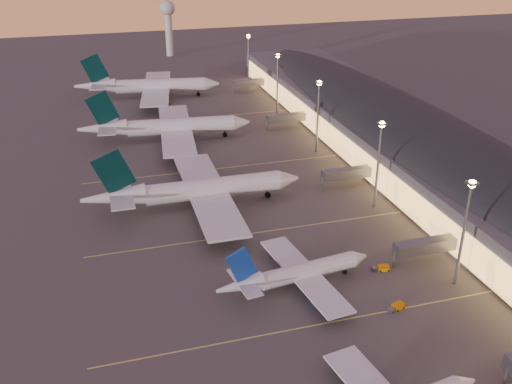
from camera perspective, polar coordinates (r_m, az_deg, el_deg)
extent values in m
plane|color=#3E3C39|center=(123.68, 5.05, -11.74)|extent=(700.00, 700.00, 0.00)
cone|color=silver|center=(108.20, 20.22, -17.54)|extent=(4.33, 4.50, 3.96)
cylinder|color=silver|center=(129.98, 5.26, -7.80)|extent=(23.44, 6.88, 3.94)
cone|color=silver|center=(136.12, 10.27, -6.46)|extent=(4.21, 4.38, 3.94)
cone|color=silver|center=(123.65, -1.68, -9.35)|extent=(10.86, 5.25, 3.94)
cube|color=silver|center=(129.90, 4.81, -8.16)|extent=(10.93, 33.74, 0.43)
cylinder|color=#153D9D|center=(136.29, 3.62, -7.01)|extent=(5.56, 3.60, 2.95)
cylinder|color=#153D9D|center=(125.79, 6.68, -10.26)|extent=(5.56, 3.60, 2.95)
cube|color=#153D9D|center=(120.97, -1.48, -7.31)|extent=(7.23, 1.51, 8.54)
cube|color=silver|center=(123.70, -1.13, -8.99)|extent=(5.24, 12.32, 0.28)
cylinder|color=black|center=(135.79, 8.85, -7.80)|extent=(0.35, 0.35, 1.55)
cylinder|color=black|center=(135.91, 8.85, -7.88)|extent=(1.18, 0.83, 1.10)
cylinder|color=black|center=(132.75, 3.93, -8.38)|extent=(0.35, 0.35, 1.55)
cylinder|color=black|center=(132.87, 3.93, -8.46)|extent=(1.18, 0.83, 1.10)
cylinder|color=black|center=(128.77, 5.06, -9.62)|extent=(0.35, 0.35, 1.55)
cylinder|color=black|center=(128.90, 5.06, -9.70)|extent=(1.18, 0.83, 1.10)
cylinder|color=silver|center=(164.12, -4.25, 0.43)|extent=(38.81, 6.14, 5.86)
cone|color=silver|center=(169.51, 3.21, 1.31)|extent=(6.30, 5.91, 5.86)
cone|color=silver|center=(161.28, -14.08, -0.51)|extent=(17.55, 5.99, 5.86)
cube|color=silver|center=(164.24, -4.88, 0.03)|extent=(11.66, 56.75, 0.64)
cylinder|color=#5B5E63|center=(176.41, -5.26, 1.17)|extent=(8.79, 4.46, 4.40)
cylinder|color=#5B5E63|center=(154.41, -3.48, -2.50)|extent=(8.79, 4.46, 4.40)
cube|color=black|center=(158.21, -14.06, 2.00)|extent=(11.57, 0.96, 13.01)
cube|color=silver|center=(160.93, -13.37, -0.14)|extent=(6.40, 20.45, 0.41)
cylinder|color=black|center=(169.47, 1.18, -0.19)|extent=(0.47, 0.47, 2.35)
cylinder|color=black|center=(169.63, 1.18, -0.30)|extent=(1.65, 1.04, 1.64)
cylinder|color=black|center=(169.02, -5.53, -0.39)|extent=(0.47, 0.47, 2.35)
cylinder|color=black|center=(169.17, -5.53, -0.50)|extent=(1.65, 1.04, 1.64)
cylinder|color=black|center=(161.77, -4.99, -1.61)|extent=(0.47, 0.47, 2.35)
cylinder|color=black|center=(161.93, -4.98, -1.72)|extent=(1.65, 1.04, 1.64)
cylinder|color=silver|center=(216.07, -7.52, 6.58)|extent=(39.68, 9.99, 5.94)
cone|color=silver|center=(218.15, -1.49, 6.98)|extent=(6.92, 6.57, 5.94)
cone|color=silver|center=(216.60, -15.11, 6.16)|extent=(18.26, 7.75, 5.94)
cube|color=silver|center=(216.34, -8.01, 6.28)|extent=(17.31, 58.29, 0.65)
cylinder|color=#5B5E63|center=(228.98, -7.83, 6.85)|extent=(9.28, 5.35, 4.45)
cylinder|color=#5B5E63|center=(205.18, -7.43, 4.64)|extent=(9.28, 5.35, 4.45)
cube|color=black|center=(214.21, -15.11, 8.11)|extent=(11.74, 2.10, 13.18)
cube|color=silver|center=(216.13, -14.57, 6.43)|extent=(8.45, 21.22, 0.42)
cylinder|color=black|center=(218.70, -3.12, 5.84)|extent=(0.52, 0.52, 2.38)
cylinder|color=black|center=(218.82, -3.12, 5.75)|extent=(1.76, 1.21, 1.66)
cylinder|color=black|center=(221.25, -8.34, 5.84)|extent=(0.52, 0.52, 2.38)
cylinder|color=black|center=(221.37, -8.34, 5.75)|extent=(1.76, 1.21, 1.66)
cylinder|color=black|center=(213.43, -8.24, 5.10)|extent=(0.52, 0.52, 2.38)
cylinder|color=black|center=(213.55, -8.23, 5.02)|extent=(1.76, 1.21, 1.66)
cylinder|color=silver|center=(272.31, -9.52, 10.47)|extent=(41.42, 12.69, 6.19)
cone|color=silver|center=(272.27, -4.43, 10.74)|extent=(7.51, 7.17, 6.19)
cone|color=silver|center=(275.08, -15.81, 10.18)|extent=(19.25, 9.08, 6.19)
cube|color=silver|center=(272.69, -9.92, 10.22)|extent=(21.34, 61.00, 0.68)
cylinder|color=#5B5E63|center=(285.88, -9.53, 10.52)|extent=(9.87, 6.07, 4.64)
cylinder|color=#5B5E63|center=(260.51, -9.70, 9.04)|extent=(9.87, 6.07, 4.64)
cube|color=black|center=(273.06, -15.82, 11.81)|extent=(12.21, 2.88, 13.74)
cube|color=silver|center=(274.51, -15.37, 10.40)|extent=(9.98, 22.33, 0.43)
cylinder|color=black|center=(273.21, -5.80, 9.79)|extent=(0.57, 0.57, 2.48)
cylinder|color=black|center=(273.31, -5.80, 9.72)|extent=(1.89, 1.35, 1.73)
cylinder|color=black|center=(277.79, -10.12, 9.79)|extent=(0.57, 0.57, 2.48)
cylinder|color=black|center=(277.89, -10.11, 9.72)|extent=(1.89, 1.35, 1.73)
cylinder|color=black|center=(269.45, -10.19, 9.30)|extent=(0.57, 0.57, 2.48)
cylinder|color=black|center=(269.55, -10.18, 9.22)|extent=(1.89, 1.35, 1.73)
cube|color=#4C4C51|center=(203.51, 14.26, 4.99)|extent=(40.00, 255.00, 12.00)
ellipsoid|color=black|center=(201.56, 14.44, 6.58)|extent=(39.00, 253.00, 10.92)
cube|color=#F3AD5A|center=(194.78, 9.04, 4.23)|extent=(0.40, 244.80, 8.00)
cylinder|color=slate|center=(114.18, 23.70, -16.52)|extent=(0.70, 0.70, 4.40)
cube|color=#5B5E63|center=(142.41, 16.59, -5.19)|extent=(16.00, 3.20, 3.00)
cylinder|color=slate|center=(139.74, 13.68, -6.54)|extent=(0.70, 0.70, 4.40)
cube|color=#5B5E63|center=(177.23, 9.07, 1.85)|extent=(16.00, 3.20, 3.00)
cylinder|color=slate|center=(175.09, 6.64, 0.88)|extent=(0.70, 0.70, 4.40)
cube|color=#5B5E63|center=(226.53, 3.06, 7.43)|extent=(16.00, 3.20, 3.00)
cylinder|color=slate|center=(224.86, 1.11, 6.71)|extent=(0.70, 0.70, 4.40)
cube|color=#5B5E63|center=(277.86, -0.76, 10.88)|extent=(16.00, 3.20, 3.00)
cylinder|color=slate|center=(276.50, -2.39, 10.30)|extent=(0.70, 0.70, 4.40)
cylinder|color=slate|center=(132.63, 19.99, -4.13)|extent=(0.70, 0.70, 25.00)
cube|color=slate|center=(127.17, 20.83, 0.86)|extent=(2.20, 2.20, 0.50)
sphere|color=#FFC45A|center=(127.25, 20.82, 0.78)|extent=(1.80, 1.80, 1.80)
cylinder|color=slate|center=(162.73, 12.09, 2.46)|extent=(0.70, 0.70, 25.00)
cube|color=slate|center=(158.32, 12.50, 6.69)|extent=(2.20, 2.20, 0.50)
sphere|color=#FFC45A|center=(158.38, 12.50, 6.62)|extent=(1.80, 1.80, 1.80)
cylinder|color=slate|center=(200.77, 6.19, 7.32)|extent=(0.70, 0.70, 25.00)
cube|color=slate|center=(197.21, 6.36, 10.83)|extent=(2.20, 2.20, 0.50)
sphere|color=#FFC45A|center=(197.26, 6.36, 10.78)|extent=(1.80, 1.80, 1.80)
cylinder|color=slate|center=(241.22, 2.15, 10.56)|extent=(0.70, 0.70, 25.00)
cube|color=slate|center=(238.26, 2.20, 13.51)|extent=(2.20, 2.20, 0.50)
sphere|color=#FFC45A|center=(238.30, 2.20, 13.46)|extent=(1.80, 1.80, 1.80)
cylinder|color=slate|center=(283.04, -0.76, 12.82)|extent=(0.70, 0.70, 25.00)
cube|color=slate|center=(280.53, -0.78, 15.35)|extent=(2.20, 2.20, 0.50)
sphere|color=#FFC45A|center=(280.56, -0.78, 15.31)|extent=(1.80, 1.80, 1.80)
cylinder|color=silver|center=(359.68, -8.69, 15.36)|extent=(4.40, 4.40, 26.00)
sphere|color=silver|center=(357.41, -8.85, 17.73)|extent=(9.00, 9.00, 9.00)
cube|color=#D8C659|center=(120.04, 5.92, -13.11)|extent=(90.00, 0.36, 0.00)
cube|color=#D8C659|center=(151.33, 0.33, -4.05)|extent=(90.00, 0.36, 0.00)
cube|color=#D8C659|center=(190.47, -3.52, 2.38)|extent=(90.00, 0.36, 0.00)
cube|color=#D8C659|center=(241.10, -6.50, 7.31)|extent=(90.00, 0.36, 0.00)
cube|color=orange|center=(138.91, 12.62, -7.41)|extent=(2.87, 2.05, 1.21)
cube|color=#5B5E63|center=(138.39, 11.83, -7.54)|extent=(1.75, 1.66, 0.88)
cylinder|color=black|center=(140.06, 12.89, -7.32)|extent=(0.51, 0.27, 0.48)
cylinder|color=black|center=(138.77, 13.10, -7.68)|extent=(0.51, 0.27, 0.48)
cylinder|color=black|center=(139.45, 12.11, -7.39)|extent=(0.51, 0.27, 0.48)
cylinder|color=black|center=(138.15, 12.32, -7.75)|extent=(0.51, 0.27, 0.48)
cube|color=orange|center=(127.17, 14.02, -11.01)|extent=(2.92, 2.33, 1.17)
cube|color=#5B5E63|center=(126.05, 13.42, -11.40)|extent=(1.85, 1.78, 0.85)
cylinder|color=black|center=(128.38, 14.03, -10.81)|extent=(0.50, 0.33, 0.47)
cylinder|color=black|center=(127.59, 14.57, -11.14)|extent=(0.50, 0.33, 0.47)
cylinder|color=black|center=(127.17, 13.44, -11.14)|extent=(0.50, 0.33, 0.47)
cylinder|color=black|center=(126.37, 13.98, -11.47)|extent=(0.50, 0.33, 0.47)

